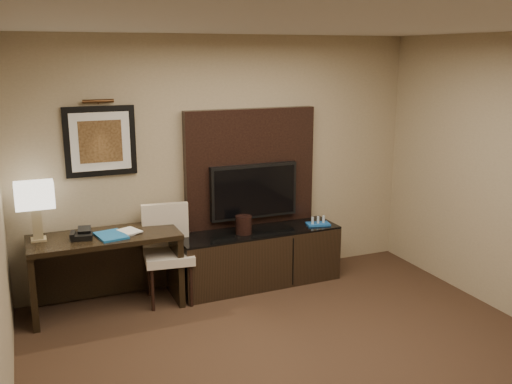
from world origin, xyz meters
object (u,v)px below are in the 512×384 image
credenza (259,257)px  ice_bucket (244,225)px  desk (107,272)px  minibar_tray (318,221)px  desk_chair (169,255)px  desk_phone (82,234)px  table_lamp (36,211)px  tv (254,191)px

credenza → ice_bucket: (-0.19, -0.03, 0.41)m
credenza → desk: bearing=178.4°
desk → minibar_tray: desk is taller
desk_chair → desk_phone: size_ratio=5.10×
desk_phone → credenza: bearing=10.5°
desk → credenza: desk is taller
table_lamp → desk_phone: bearing=-15.5°
desk_chair → ice_bucket: 0.87m
desk → minibar_tray: 2.36m
desk_phone → ice_bucket: size_ratio=1.01×
tv → table_lamp: (-2.26, -0.11, 0.04)m
desk_phone → ice_bucket: (1.67, -0.00, -0.10)m
credenza → tv: (0.02, 0.19, 0.71)m
table_lamp → ice_bucket: size_ratio=2.93×
desk → tv: tv is taller
credenza → tv: bearing=83.9°
credenza → desk_chair: 1.05m
desk_phone → ice_bucket: bearing=9.5°
ice_bucket → desk: bearing=178.7°
tv → credenza: bearing=-94.5°
minibar_tray → ice_bucket: bearing=178.4°
ice_bucket → minibar_tray: ice_bucket is taller
tv → desk_phone: size_ratio=5.08×
desk → table_lamp: (-0.60, 0.08, 0.67)m
table_lamp → ice_bucket: (2.05, -0.11, -0.34)m
desk_chair → minibar_tray: bearing=7.5°
tv → minibar_tray: size_ratio=3.89×
desk → minibar_tray: (2.34, -0.06, 0.28)m
tv → table_lamp: bearing=-177.2°
desk_chair → desk_phone: 0.89m
table_lamp → minibar_tray: (2.94, -0.14, -0.39)m
table_lamp → ice_bucket: 2.08m
tv → desk_phone: tv is taller
tv → table_lamp: table_lamp is taller
credenza → ice_bucket: size_ratio=9.20×
desk → ice_bucket: (1.45, -0.03, 0.33)m
minibar_tray → desk_chair: bearing=-179.7°
minibar_tray → desk_phone: bearing=179.4°
desk → desk_chair: size_ratio=1.44×
desk → desk_chair: (0.62, -0.07, 0.12)m
minibar_tray → table_lamp: bearing=177.4°
credenza → minibar_tray: bearing=-6.2°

